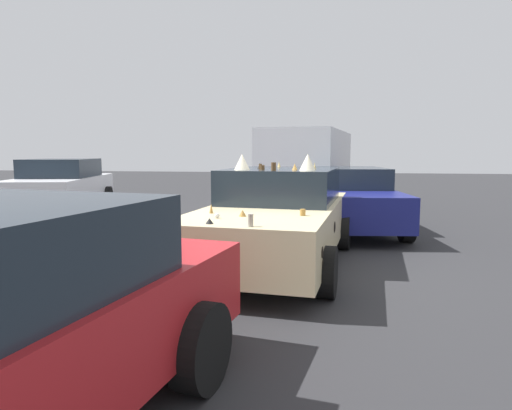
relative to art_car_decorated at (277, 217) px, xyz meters
The scene contains 5 objects.
ground_plane 0.72m from the art_car_decorated, behind, with size 60.00×60.00×0.00m, color #2D2D30.
art_car_decorated is the anchor object (origin of this frame).
parked_van_far_left 6.85m from the art_car_decorated, ahead, with size 5.33×2.74×2.29m.
parked_sedan_row_back_center 8.42m from the art_car_decorated, 53.06° to the left, with size 4.66×2.76×1.48m.
parked_sedan_row_back_far 3.39m from the art_car_decorated, 20.32° to the right, with size 4.32×2.36×1.34m.
Camera 1 is at (-6.58, -0.74, 1.69)m, focal length 31.56 mm.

